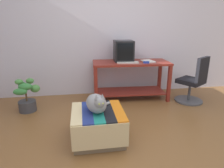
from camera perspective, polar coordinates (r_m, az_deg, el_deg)
ground_plane at (r=2.54m, az=3.72°, el=-17.71°), size 14.00×14.00×0.00m
back_wall at (r=4.11m, az=-2.42°, el=15.07°), size 8.00×0.10×2.60m
desk at (r=3.87m, az=5.47°, el=3.06°), size 1.50×0.69×0.75m
tv_monitor at (r=3.82m, az=3.40°, el=9.56°), size 0.38×0.39×0.40m
keyboard at (r=3.66m, az=4.63°, el=6.31°), size 0.42×0.20×0.02m
book at (r=3.85m, az=10.44°, el=6.59°), size 0.24×0.30×0.02m
ottoman_with_blanket at (r=2.58m, az=-4.10°, el=-11.90°), size 0.66×0.67×0.40m
cat at (r=2.41m, az=-4.49°, el=-5.63°), size 0.36×0.43×0.28m
potted_plant at (r=3.62m, az=-23.66°, el=-3.48°), size 0.39×0.39×0.57m
office_chair at (r=3.98m, az=22.74°, el=0.30°), size 0.58×0.58×0.89m
stapler at (r=3.69m, az=9.99°, el=6.29°), size 0.12×0.07×0.04m
pen at (r=3.96m, az=10.65°, el=6.77°), size 0.10×0.10×0.01m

